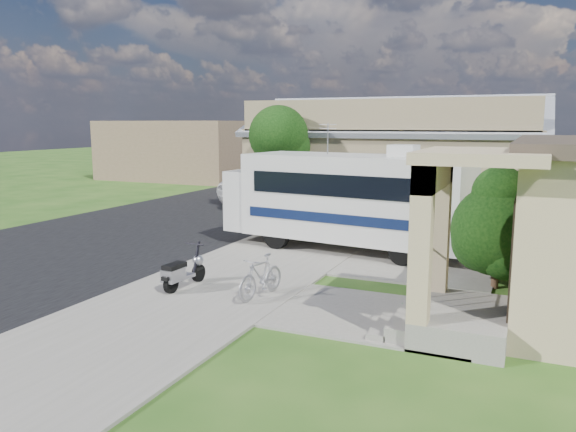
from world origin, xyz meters
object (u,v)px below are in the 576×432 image
at_px(shrub, 501,226).
at_px(pickup_truck, 271,185).
at_px(van, 314,174).
at_px(garden_hose, 411,310).
at_px(motorhome, 347,197).
at_px(bicycle, 261,279).
at_px(scooter, 182,272).

height_order(shrub, pickup_truck, shrub).
distance_m(van, garden_hose, 22.66).
bearing_deg(shrub, motorhome, 152.78).
xyz_separation_m(motorhome, pickup_truck, (-6.86, 8.89, -0.85)).
bearing_deg(van, bicycle, -77.94).
xyz_separation_m(scooter, van, (-4.87, 20.86, 0.41)).
bearing_deg(van, pickup_truck, -94.51).
xyz_separation_m(motorhome, garden_hose, (3.03, -4.99, -1.56)).
height_order(bicycle, pickup_truck, pickup_truck).
bearing_deg(garden_hose, pickup_truck, 125.43).
bearing_deg(shrub, garden_hose, -119.41).
bearing_deg(shrub, van, 123.30).
relative_size(van, garden_hose, 15.76).
distance_m(pickup_truck, garden_hose, 17.06).
xyz_separation_m(bicycle, garden_hose, (3.24, 0.41, -0.38)).
distance_m(scooter, pickup_truck, 15.20).
height_order(motorhome, pickup_truck, motorhome).
height_order(scooter, pickup_truck, pickup_truck).
relative_size(shrub, bicycle, 1.86).
bearing_deg(pickup_truck, scooter, 117.15).
distance_m(shrub, scooter, 7.52).
distance_m(shrub, van, 21.09).
bearing_deg(motorhome, pickup_truck, 134.09).
bearing_deg(pickup_truck, van, -79.08).
bearing_deg(bicycle, pickup_truck, 124.51).
relative_size(scooter, garden_hose, 4.04).
bearing_deg(motorhome, bicycle, -85.75).
xyz_separation_m(motorhome, van, (-7.05, 15.29, -0.79)).
xyz_separation_m(motorhome, bicycle, (-0.21, -5.41, -1.17)).
bearing_deg(shrub, bicycle, -146.98).
height_order(motorhome, shrub, motorhome).
bearing_deg(shrub, pickup_truck, 135.41).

